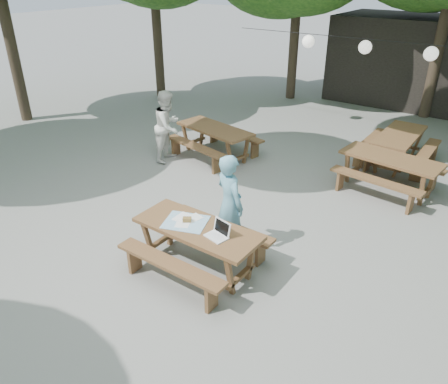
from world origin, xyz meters
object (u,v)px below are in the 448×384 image
at_px(woman, 230,204).
at_px(second_person, 168,126).
at_px(main_picnic_table, 198,246).
at_px(picnic_table_nw, 215,142).

xyz_separation_m(woman, second_person, (-3.38, 2.27, 0.00)).
bearing_deg(second_person, main_picnic_table, -144.23).
xyz_separation_m(main_picnic_table, woman, (0.09, 0.73, 0.46)).
relative_size(main_picnic_table, picnic_table_nw, 0.93).
bearing_deg(second_person, woman, -135.72).
height_order(main_picnic_table, second_person, second_person).
bearing_deg(picnic_table_nw, second_person, -124.56).
relative_size(picnic_table_nw, woman, 1.27).
distance_m(main_picnic_table, picnic_table_nw, 4.54).
xyz_separation_m(picnic_table_nw, woman, (2.58, -3.07, 0.46)).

